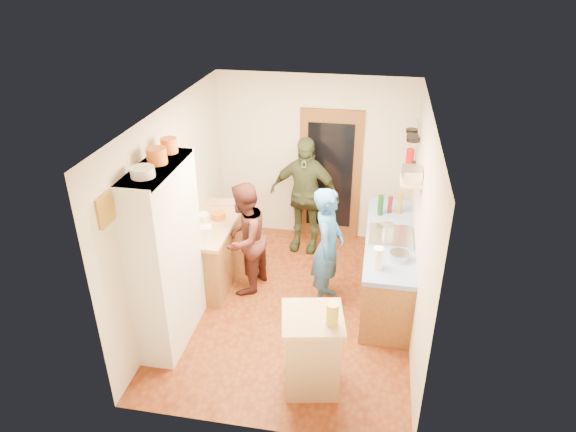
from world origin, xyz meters
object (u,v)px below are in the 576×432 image
(right_counter_base, at_px, (387,267))
(person_back, at_px, (305,195))
(hutch_body, at_px, (167,257))
(person_hob, at_px, (330,249))
(person_left, at_px, (248,238))
(island_base, at_px, (312,353))

(right_counter_base, bearing_deg, person_back, 141.72)
(hutch_body, height_order, right_counter_base, hutch_body)
(hutch_body, distance_m, person_back, 2.62)
(person_hob, height_order, person_left, person_hob)
(hutch_body, distance_m, right_counter_base, 2.90)
(right_counter_base, xyz_separation_m, person_hob, (-0.75, -0.33, 0.40))
(island_base, xyz_separation_m, person_left, (-1.09, 1.62, 0.35))
(hutch_body, bearing_deg, person_left, 59.75)
(island_base, bearing_deg, person_hob, 89.53)
(hutch_body, relative_size, right_counter_base, 1.00)
(hutch_body, xyz_separation_m, person_hob, (1.75, 0.97, -0.28))
(person_hob, bearing_deg, person_left, 88.62)
(person_back, bearing_deg, hutch_body, -112.17)
(right_counter_base, distance_m, island_base, 1.97)
(right_counter_base, xyz_separation_m, island_base, (-0.76, -1.82, 0.01))
(right_counter_base, distance_m, person_back, 1.68)
(hutch_body, distance_m, person_left, 1.32)
(person_hob, height_order, person_back, person_back)
(person_hob, relative_size, person_back, 0.90)
(hutch_body, xyz_separation_m, island_base, (1.74, -0.52, -0.67))
(right_counter_base, relative_size, person_hob, 1.35)
(hutch_body, bearing_deg, person_back, 61.76)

